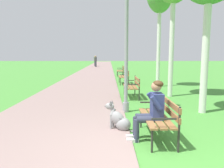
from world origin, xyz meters
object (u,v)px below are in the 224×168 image
object	(u,v)px
park_bench_mid	(133,85)
pedestrian_further_distant	(95,61)
park_bench_furthest	(121,70)
pedestrian_distant	(96,61)
person_seated_on_near_bench	(151,108)
park_bench_near	(160,115)
park_bench_far	(125,76)
lamp_post_near	(126,37)
dog_grey	(119,120)

from	to	relation	value
park_bench_mid	pedestrian_further_distant	bearing A→B (deg)	97.22
park_bench_furthest	pedestrian_distant	xyz separation A→B (m)	(-2.89, 13.23, 0.33)
park_bench_mid	person_seated_on_near_bench	size ratio (longest dim) A/B	1.20
person_seated_on_near_bench	pedestrian_further_distant	bearing A→B (deg)	95.88
park_bench_near	pedestrian_distant	xyz separation A→B (m)	(-2.96, 26.94, 0.33)
park_bench_furthest	person_seated_on_near_bench	bearing A→B (deg)	-90.54
park_bench_far	park_bench_furthest	size ratio (longest dim) A/B	1.00
park_bench_furthest	pedestrian_further_distant	xyz separation A→B (m)	(-3.16, 15.59, 0.33)
park_bench_furthest	park_bench_mid	bearing A→B (deg)	-90.11
park_bench_mid	pedestrian_further_distant	xyz separation A→B (m)	(-3.14, 24.78, 0.33)
park_bench_mid	person_seated_on_near_bench	xyz separation A→B (m)	(-0.11, -4.63, 0.17)
park_bench_mid	pedestrian_distant	world-z (taller)	pedestrian_distant
park_bench_near	park_bench_far	xyz separation A→B (m)	(-0.13, 8.79, 0.00)
park_bench_furthest	person_seated_on_near_bench	xyz separation A→B (m)	(-0.13, -13.81, 0.17)
park_bench_furthest	lamp_post_near	world-z (taller)	lamp_post_near
park_bench_near	dog_grey	world-z (taller)	park_bench_near
pedestrian_distant	dog_grey	bearing A→B (deg)	-85.42
pedestrian_distant	pedestrian_further_distant	size ratio (longest dim) A/B	1.00
park_bench_furthest	dog_grey	world-z (taller)	park_bench_furthest
park_bench_furthest	pedestrian_further_distant	world-z (taller)	pedestrian_further_distant
park_bench_furthest	person_seated_on_near_bench	size ratio (longest dim) A/B	1.20
pedestrian_distant	park_bench_furthest	bearing A→B (deg)	-77.69
park_bench_far	dog_grey	world-z (taller)	park_bench_far
park_bench_furthest	pedestrian_distant	size ratio (longest dim) A/B	0.91
lamp_post_near	pedestrian_further_distant	world-z (taller)	lamp_post_near
pedestrian_further_distant	dog_grey	bearing A→B (deg)	-85.26
dog_grey	pedestrian_distant	distance (m)	26.55
park_bench_mid	pedestrian_distant	size ratio (longest dim) A/B	0.91
pedestrian_further_distant	park_bench_far	bearing A→B (deg)	-81.38
park_bench_far	pedestrian_further_distant	size ratio (longest dim) A/B	0.91
park_bench_mid	lamp_post_near	bearing A→B (deg)	-101.10
park_bench_near	lamp_post_near	size ratio (longest dim) A/B	0.34
park_bench_near	park_bench_mid	distance (m)	4.53
park_bench_far	pedestrian_distant	bearing A→B (deg)	98.89
person_seated_on_near_bench	dog_grey	xyz separation A→B (m)	(-0.64, 0.59, -0.42)
park_bench_near	park_bench_furthest	world-z (taller)	same
park_bench_furthest	lamp_post_near	bearing A→B (deg)	-92.37
park_bench_furthest	park_bench_near	bearing A→B (deg)	-89.68
park_bench_furthest	pedestrian_distant	world-z (taller)	pedestrian_distant
park_bench_mid	person_seated_on_near_bench	bearing A→B (deg)	-91.40
park_bench_near	park_bench_furthest	size ratio (longest dim) A/B	1.00
park_bench_mid	dog_grey	world-z (taller)	park_bench_mid
park_bench_near	pedestrian_distant	distance (m)	27.11
park_bench_far	lamp_post_near	distance (m)	6.85
park_bench_furthest	dog_grey	xyz separation A→B (m)	(-0.77, -13.22, -0.25)
park_bench_far	dog_grey	distance (m)	8.34
dog_grey	pedestrian_further_distant	xyz separation A→B (m)	(-2.39, 28.82, 0.58)
park_bench_far	dog_grey	size ratio (longest dim) A/B	1.92
park_bench_far	pedestrian_distant	xyz separation A→B (m)	(-2.84, 18.15, 0.33)
park_bench_far	park_bench_furthest	distance (m)	4.92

